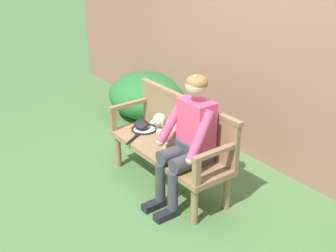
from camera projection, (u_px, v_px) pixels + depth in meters
ground_plane at (168, 185)px, 4.80m from camera, size 40.00×40.00×0.00m
brick_garden_fence at (261, 67)px, 5.07m from camera, size 8.00×0.30×2.14m
hedge_bush_far_left at (148, 95)px, 6.39m from camera, size 1.20×1.07×0.62m
garden_bench at (168, 153)px, 4.63m from camera, size 1.51×0.53×0.45m
bench_backrest at (186, 120)px, 4.63m from camera, size 1.55×0.06×0.50m
bench_armrest_left_end at (123, 110)px, 4.99m from camera, size 0.06×0.53×0.28m
bench_armrest_right_end at (208, 160)px, 3.95m from camera, size 0.06×0.53×0.28m
person_seated at (189, 137)px, 4.23m from camera, size 0.56×0.67×1.32m
dog_on_bench at (168, 130)px, 4.56m from camera, size 0.25×0.38×0.39m
tennis_racket at (143, 130)px, 4.98m from camera, size 0.42×0.56×0.03m
baseball_glove at (142, 125)px, 5.03m from camera, size 0.28×0.26×0.09m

